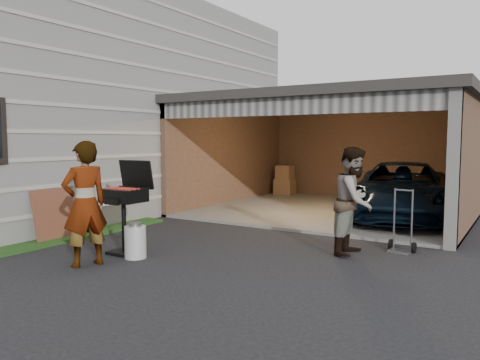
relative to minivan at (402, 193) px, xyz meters
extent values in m
plane|color=black|center=(-2.50, -6.08, -0.64)|extent=(80.00, 80.00, 0.00)
cube|color=#474744|center=(-8.50, -2.08, 2.11)|extent=(7.00, 11.00, 5.50)
cube|color=#605E59|center=(-1.75, 0.42, -0.61)|extent=(6.50, 6.00, 0.06)
cube|color=#473221|center=(-1.75, 3.34, 0.71)|extent=(6.50, 0.15, 2.70)
cube|color=#473221|center=(1.42, 0.42, 0.71)|extent=(0.15, 6.00, 2.70)
cube|color=#473221|center=(-4.93, 0.42, 0.71)|extent=(0.15, 6.00, 2.70)
cube|color=#2D2B28|center=(-1.75, 0.42, 2.16)|extent=(6.80, 6.30, 0.20)
cube|color=#474744|center=(-1.75, -2.50, 1.88)|extent=(6.50, 0.16, 0.36)
cube|color=silver|center=(-1.75, -1.28, 1.98)|extent=(6.00, 2.40, 0.06)
cube|color=#474744|center=(1.40, -2.53, 0.71)|extent=(0.20, 0.18, 2.70)
cube|color=brown|center=(-4.30, 2.62, -0.33)|extent=(0.60, 0.50, 0.50)
cube|color=brown|center=(-4.30, 2.62, 0.15)|extent=(0.50, 0.45, 0.45)
cube|color=brown|center=(0.70, 2.52, -0.28)|extent=(0.55, 0.50, 0.60)
cube|color=#552A1D|center=(0.88, 3.12, 0.56)|extent=(0.24, 0.43, 2.20)
imported|color=black|center=(0.00, 0.00, 0.00)|extent=(2.94, 4.90, 1.27)
imported|color=#A5AFCF|center=(-3.00, -6.47, 0.28)|extent=(0.62, 0.77, 1.84)
imported|color=#4E2C1E|center=(0.10, -3.68, 0.23)|extent=(0.66, 0.85, 1.74)
cube|color=black|center=(-3.07, -5.65, -0.61)|extent=(0.43, 0.43, 0.05)
cylinder|color=black|center=(-3.07, -5.65, -0.17)|extent=(0.07, 0.07, 0.87)
cube|color=black|center=(-3.07, -5.65, 0.32)|extent=(0.68, 0.47, 0.21)
cube|color=#59595B|center=(-3.07, -5.65, 0.41)|extent=(0.62, 0.41, 0.02)
cube|color=black|center=(-3.07, -5.36, 0.64)|extent=(0.68, 0.12, 0.47)
cylinder|color=beige|center=(-2.71, -5.76, -0.38)|extent=(0.34, 0.34, 0.51)
cube|color=#552A1D|center=(-4.87, -5.62, -0.16)|extent=(0.24, 0.86, 0.95)
cube|color=gray|center=(0.72, -3.19, -0.62)|extent=(0.36, 0.25, 0.04)
cylinder|color=black|center=(0.54, -3.05, -0.55)|extent=(0.06, 0.18, 0.18)
cylinder|color=black|center=(0.93, -3.09, -0.55)|extent=(0.06, 0.18, 0.18)
cylinder|color=gray|center=(0.59, -3.06, -0.10)|extent=(0.03, 0.03, 1.02)
cylinder|color=gray|center=(0.88, -3.09, -0.10)|extent=(0.03, 0.03, 1.02)
cylinder|color=gray|center=(0.73, -3.07, 0.39)|extent=(0.29, 0.06, 0.03)
camera|label=1|loc=(2.51, -11.00, 1.23)|focal=35.00mm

